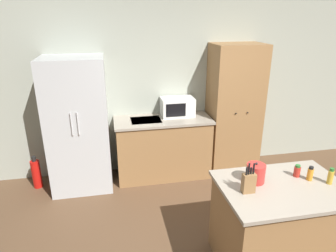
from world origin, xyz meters
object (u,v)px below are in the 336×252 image
object	(u,v)px
microwave	(177,107)
spice_bottle_short_red	(297,171)
pantry_cabinet	(234,110)
spice_bottle_tall_dark	(310,174)
kettle	(256,173)
spice_bottle_amber_oil	(330,176)
fire_extinguisher	(36,174)
knife_block	(249,182)
refrigerator	(78,125)

from	to	relation	value
microwave	spice_bottle_short_red	size ratio (longest dim) A/B	3.97
pantry_cabinet	spice_bottle_tall_dark	bearing A→B (deg)	-91.10
pantry_cabinet	kettle	size ratio (longest dim) A/B	9.73
spice_bottle_amber_oil	fire_extinguisher	world-z (taller)	spice_bottle_amber_oil
microwave	knife_block	size ratio (longest dim) A/B	1.68
spice_bottle_tall_dark	fire_extinguisher	bearing A→B (deg)	147.12
spice_bottle_short_red	spice_bottle_tall_dark	bearing A→B (deg)	-47.16
pantry_cabinet	spice_bottle_tall_dark	xyz separation A→B (m)	(-0.04, -1.95, -0.04)
spice_bottle_tall_dark	spice_bottle_amber_oil	xyz separation A→B (m)	(0.14, -0.10, 0.01)
refrigerator	pantry_cabinet	world-z (taller)	pantry_cabinet
microwave	kettle	distance (m)	1.99
spice_bottle_short_red	kettle	bearing A→B (deg)	-178.45
pantry_cabinet	spice_bottle_short_red	xyz separation A→B (m)	(-0.12, -1.86, -0.05)
pantry_cabinet	spice_bottle_tall_dark	world-z (taller)	pantry_cabinet
refrigerator	fire_extinguisher	world-z (taller)	refrigerator
pantry_cabinet	spice_bottle_short_red	size ratio (longest dim) A/B	16.14
spice_bottle_tall_dark	fire_extinguisher	distance (m)	3.62
pantry_cabinet	spice_bottle_amber_oil	distance (m)	2.04
microwave	fire_extinguisher	distance (m)	2.30
refrigerator	fire_extinguisher	size ratio (longest dim) A/B	3.80
microwave	fire_extinguisher	bearing A→B (deg)	-176.85
spice_bottle_amber_oil	fire_extinguisher	bearing A→B (deg)	147.09
kettle	fire_extinguisher	size ratio (longest dim) A/B	0.41
spice_bottle_amber_oil	spice_bottle_short_red	bearing A→B (deg)	140.92
knife_block	spice_bottle_amber_oil	size ratio (longest dim) A/B	1.79
microwave	spice_bottle_amber_oil	distance (m)	2.36
microwave	spice_bottle_tall_dark	xyz separation A→B (m)	(0.85, -2.04, -0.11)
knife_block	spice_bottle_short_red	bearing A→B (deg)	15.52
spice_bottle_amber_oil	pantry_cabinet	bearing A→B (deg)	93.00
spice_bottle_tall_dark	kettle	distance (m)	0.54
refrigerator	fire_extinguisher	distance (m)	0.99
refrigerator	microwave	size ratio (longest dim) A/B	3.83
pantry_cabinet	kettle	bearing A→B (deg)	-106.94
microwave	pantry_cabinet	bearing A→B (deg)	-6.00
pantry_cabinet	knife_block	world-z (taller)	pantry_cabinet
spice_bottle_tall_dark	kettle	size ratio (longest dim) A/B	0.70
spice_bottle_short_red	spice_bottle_amber_oil	xyz separation A→B (m)	(0.23, -0.18, 0.02)
spice_bottle_short_red	spice_bottle_amber_oil	distance (m)	0.29
spice_bottle_amber_oil	spice_bottle_tall_dark	bearing A→B (deg)	146.48
knife_block	fire_extinguisher	world-z (taller)	knife_block
microwave	kettle	size ratio (longest dim) A/B	2.39
spice_bottle_amber_oil	microwave	bearing A→B (deg)	114.89
fire_extinguisher	refrigerator	bearing A→B (deg)	-4.38
spice_bottle_short_red	kettle	distance (m)	0.45
microwave	spice_bottle_amber_oil	world-z (taller)	microwave
kettle	pantry_cabinet	bearing A→B (deg)	73.06
spice_bottle_short_red	pantry_cabinet	bearing A→B (deg)	86.36
knife_block	fire_extinguisher	size ratio (longest dim) A/B	0.59
spice_bottle_tall_dark	kettle	xyz separation A→B (m)	(-0.53, 0.08, 0.02)
microwave	spice_bottle_amber_oil	xyz separation A→B (m)	(0.99, -2.13, -0.10)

